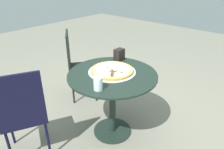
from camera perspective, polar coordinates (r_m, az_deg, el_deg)
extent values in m
plane|color=gray|center=(2.43, 0.11, -15.10)|extent=(10.00, 10.00, 0.00)
cylinder|color=#1C2A24|center=(2.03, 0.12, -0.02)|extent=(0.87, 0.87, 0.02)
cylinder|color=#1C2A24|center=(2.20, 0.12, -8.14)|extent=(0.07, 0.07, 0.68)
cylinder|color=#1C2A24|center=(2.42, 0.11, -14.94)|extent=(0.41, 0.41, 0.02)
cylinder|color=silver|center=(2.06, 0.00, 0.84)|extent=(0.47, 0.47, 0.00)
cylinder|color=gold|center=(2.06, 0.00, 1.16)|extent=(0.42, 0.42, 0.02)
cylinder|color=beige|center=(2.05, 0.00, 1.47)|extent=(0.37, 0.37, 0.00)
sphere|color=#30671E|center=(1.98, 2.63, 0.58)|extent=(0.02, 0.02, 0.02)
sphere|color=#246824|center=(2.04, 0.51, 1.53)|extent=(0.01, 0.01, 0.01)
sphere|color=#387121|center=(2.08, -1.20, 2.00)|extent=(0.02, 0.02, 0.02)
sphere|color=#F2EFCB|center=(2.10, -2.45, 2.15)|extent=(0.01, 0.01, 0.01)
sphere|color=#33762D|center=(2.05, -0.69, 1.58)|extent=(0.02, 0.02, 0.02)
cube|color=silver|center=(2.03, 0.12, 1.66)|extent=(0.12, 0.13, 0.00)
cube|color=brown|center=(1.93, -0.06, 0.53)|extent=(0.08, 0.10, 0.02)
cylinder|color=white|center=(1.74, -3.81, -2.45)|extent=(0.08, 0.08, 0.12)
cube|color=black|center=(2.31, 1.98, 5.44)|extent=(0.08, 0.11, 0.13)
cube|color=black|center=(2.83, -7.92, 1.74)|extent=(0.51, 0.51, 0.03)
cube|color=black|center=(2.73, -11.81, 6.30)|extent=(0.30, 0.24, 0.48)
cylinder|color=black|center=(3.07, -5.00, -0.70)|extent=(0.02, 0.02, 0.42)
cylinder|color=black|center=(2.81, -4.39, -3.49)|extent=(0.02, 0.02, 0.42)
cylinder|color=black|center=(3.06, -10.64, -1.15)|extent=(0.02, 0.02, 0.42)
cylinder|color=black|center=(2.80, -10.56, -3.99)|extent=(0.02, 0.02, 0.42)
cube|color=black|center=(2.11, -22.78, -10.01)|extent=(0.51, 0.51, 0.03)
cube|color=black|center=(1.82, -23.97, -6.77)|extent=(0.19, 0.35, 0.48)
cylinder|color=black|center=(2.38, -25.87, -12.76)|extent=(0.02, 0.02, 0.41)
cylinder|color=black|center=(2.36, -18.03, -11.49)|extent=(0.02, 0.02, 0.41)
cylinder|color=black|center=(2.11, -17.03, -16.62)|extent=(0.02, 0.02, 0.41)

